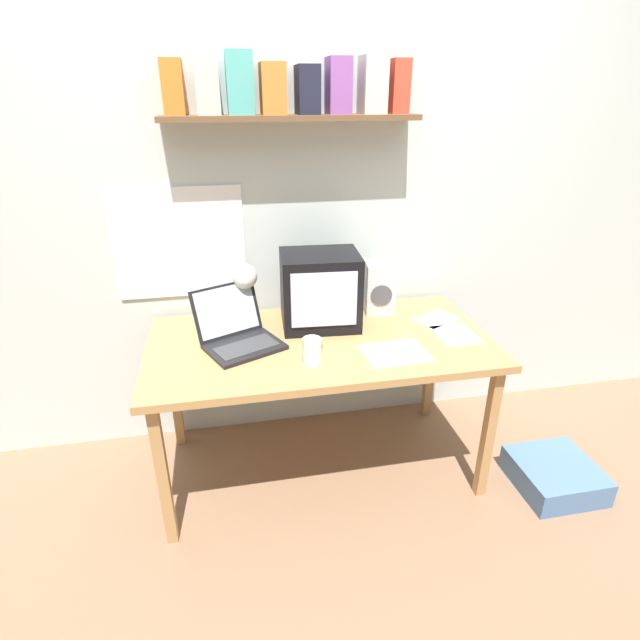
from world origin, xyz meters
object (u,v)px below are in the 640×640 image
at_px(crt_monitor, 320,290).
at_px(juice_glass, 312,352).
at_px(laptop, 237,331).
at_px(space_heater, 379,288).
at_px(computer_mouse, 316,346).
at_px(loose_paper_near_laptop, 436,319).
at_px(corner_desk, 320,351).
at_px(loose_paper_near_monitor, 395,353).
at_px(desk_lamp, 245,285).
at_px(open_notebook, 455,335).
at_px(floor_cushion, 554,475).

bearing_deg(crt_monitor, juice_glass, -102.12).
distance_m(laptop, space_heater, 0.77).
height_order(computer_mouse, loose_paper_near_laptop, computer_mouse).
relative_size(corner_desk, laptop, 3.70).
bearing_deg(loose_paper_near_monitor, desk_lamp, 146.49).
height_order(laptop, space_heater, space_heater).
height_order(crt_monitor, space_heater, crt_monitor).
distance_m(loose_paper_near_monitor, open_notebook, 0.36).
bearing_deg(loose_paper_near_laptop, loose_paper_near_monitor, -136.77).
relative_size(space_heater, computer_mouse, 2.20).
relative_size(juice_glass, loose_paper_near_monitor, 0.39).
bearing_deg(corner_desk, space_heater, 36.38).
bearing_deg(laptop, loose_paper_near_monitor, -43.82).
xyz_separation_m(laptop, loose_paper_near_laptop, (0.98, 0.07, -0.06)).
xyz_separation_m(laptop, loose_paper_near_monitor, (0.67, -0.23, -0.06)).
distance_m(loose_paper_near_monitor, loose_paper_near_laptop, 0.44).
xyz_separation_m(laptop, juice_glass, (0.30, -0.25, -0.01)).
height_order(loose_paper_near_monitor, loose_paper_near_laptop, same).
relative_size(crt_monitor, loose_paper_near_monitor, 1.32).
distance_m(loose_paper_near_laptop, open_notebook, 0.18).
relative_size(loose_paper_near_monitor, loose_paper_near_laptop, 1.14).
bearing_deg(space_heater, loose_paper_near_laptop, -24.10).
distance_m(crt_monitor, computer_mouse, 0.31).
bearing_deg(floor_cushion, space_heater, 139.49).
height_order(space_heater, open_notebook, space_heater).
bearing_deg(corner_desk, loose_paper_near_laptop, 9.99).
relative_size(computer_mouse, loose_paper_near_laptop, 0.46).
bearing_deg(loose_paper_near_laptop, space_heater, 148.36).
xyz_separation_m(corner_desk, desk_lamp, (-0.32, 0.21, 0.27)).
height_order(laptop, loose_paper_near_laptop, laptop).
bearing_deg(desk_lamp, crt_monitor, -17.49).
bearing_deg(floor_cushion, crt_monitor, 153.33).
relative_size(loose_paper_near_monitor, open_notebook, 1.34).
height_order(computer_mouse, floor_cushion, computer_mouse).
xyz_separation_m(laptop, space_heater, (0.73, 0.22, 0.07)).
height_order(loose_paper_near_monitor, floor_cushion, loose_paper_near_monitor).
bearing_deg(space_heater, desk_lamp, -168.24).
distance_m(juice_glass, loose_paper_near_monitor, 0.37).
height_order(laptop, open_notebook, laptop).
relative_size(laptop, space_heater, 1.62).
relative_size(computer_mouse, floor_cushion, 0.32).
relative_size(space_heater, floor_cushion, 0.69).
relative_size(laptop, loose_paper_near_monitor, 1.45).
bearing_deg(loose_paper_near_monitor, computer_mouse, 163.05).
bearing_deg(open_notebook, crt_monitor, 157.84).
bearing_deg(loose_paper_near_laptop, corner_desk, -170.01).
bearing_deg(laptop, juice_glass, -64.31).
relative_size(open_notebook, floor_cushion, 0.58).
relative_size(juice_glass, open_notebook, 0.53).
bearing_deg(laptop, loose_paper_near_laptop, -20.74).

